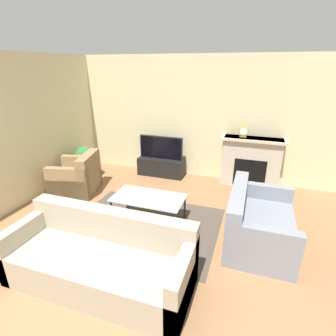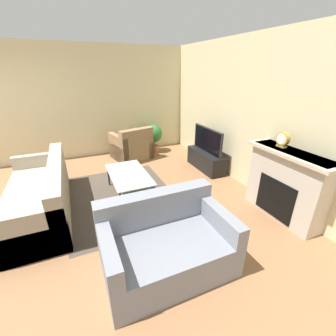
% 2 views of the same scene
% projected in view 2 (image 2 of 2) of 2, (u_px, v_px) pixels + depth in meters
% --- Properties ---
extents(wall_back, '(7.81, 0.06, 2.70)m').
position_uv_depth(wall_back, '(235.00, 112.00, 4.46)').
color(wall_back, beige).
rests_on(wall_back, ground_plane).
extents(wall_left, '(0.06, 7.38, 2.70)m').
position_uv_depth(wall_left, '(102.00, 103.00, 5.69)').
color(wall_left, beige).
rests_on(wall_left, ground_plane).
extents(area_rug, '(2.38, 1.84, 0.00)m').
position_uv_depth(area_rug, '(122.00, 197.00, 4.08)').
color(area_rug, '#4C4238').
rests_on(area_rug, ground_plane).
extents(fireplace, '(1.31, 0.40, 1.06)m').
position_uv_depth(fireplace, '(286.00, 183.00, 3.37)').
color(fireplace, '#BCB2A3').
rests_on(fireplace, ground_plane).
extents(tv_stand, '(1.09, 0.39, 0.42)m').
position_uv_depth(tv_stand, '(206.00, 160.00, 5.17)').
color(tv_stand, black).
rests_on(tv_stand, ground_plane).
extents(tv, '(1.03, 0.06, 0.54)m').
position_uv_depth(tv, '(208.00, 140.00, 4.97)').
color(tv, '#232328').
rests_on(tv, tv_stand).
extents(couch_sectional, '(2.21, 0.88, 0.82)m').
position_uv_depth(couch_sectional, '(41.00, 197.00, 3.53)').
color(couch_sectional, '#9E937F').
rests_on(couch_sectional, ground_plane).
extents(couch_loveseat, '(0.91, 1.42, 0.82)m').
position_uv_depth(couch_loveseat, '(166.00, 245.00, 2.56)').
color(couch_loveseat, gray).
rests_on(couch_loveseat, ground_plane).
extents(armchair_by_window, '(1.00, 1.03, 0.82)m').
position_uv_depth(armchair_by_window, '(132.00, 147.00, 5.74)').
color(armchair_by_window, '#8C704C').
rests_on(armchair_by_window, ground_plane).
extents(coffee_table, '(1.18, 0.64, 0.44)m').
position_uv_depth(coffee_table, '(129.00, 176.00, 3.98)').
color(coffee_table, '#333338').
rests_on(coffee_table, ground_plane).
extents(potted_plant, '(0.48, 0.48, 0.76)m').
position_uv_depth(potted_plant, '(153.00, 135.00, 6.14)').
color(potted_plant, '#AD704C').
rests_on(potted_plant, ground_plane).
extents(mantel_clock, '(0.20, 0.07, 0.23)m').
position_uv_depth(mantel_clock, '(283.00, 139.00, 3.30)').
color(mantel_clock, '#B79338').
rests_on(mantel_clock, fireplace).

